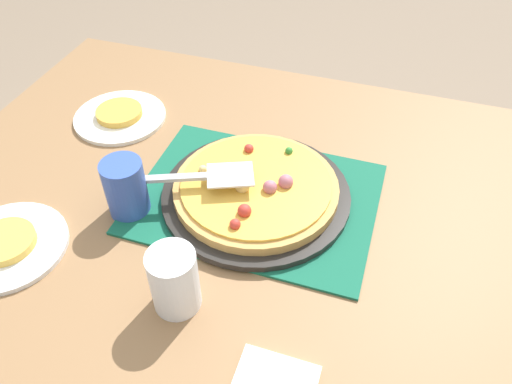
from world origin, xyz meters
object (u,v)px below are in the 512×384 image
Objects in this scene: pizza_pan at (256,194)px; cup_near at (126,188)px; plate_far_right at (7,246)px; cup_far at (174,280)px; served_slice_left at (119,113)px; served_slice_right at (5,242)px; pizza at (256,187)px; plate_near_left at (120,117)px; pizza_server at (206,176)px.

pizza_pan is 0.26m from cup_near.
cup_near is (0.17, 0.16, 0.06)m from plate_far_right.
cup_near and cup_far have the same top height.
served_slice_left is 0.92× the size of cup_far.
served_slice_right is 0.92× the size of cup_near.
cup_near reaches higher than served_slice_left.
pizza is 1.50× the size of plate_near_left.
cup_far is 0.24m from pizza_server.
pizza reaches higher than plate_near_left.
cup_near reaches higher than pizza_pan.
pizza_server is at bearing -32.73° from plate_near_left.
served_slice_left is at bearing 158.02° from pizza_pan.
served_slice_right is 0.48× the size of pizza_server.
cup_near is 0.25m from cup_far.
pizza is 0.10m from pizza_server.
pizza_server is (0.31, -0.20, 0.07)m from plate_near_left.
pizza_pan is 1.66× the size of pizza_server.
pizza is 0.25m from cup_near.
plate_far_right is (0.00, -0.43, 0.00)m from plate_near_left.
plate_near_left and plate_far_right have the same top height.
pizza reaches higher than plate_far_right.
served_slice_right is 0.24m from cup_near.
served_slice_left is at bearing 0.00° from plate_near_left.
pizza_pan is at bearing 33.70° from plate_far_right.
served_slice_right is (0.00, -0.43, 0.00)m from served_slice_left.
cup_far is at bearing -1.51° from served_slice_right.
pizza_pan is at bearing 33.70° from served_slice_right.
cup_far is (-0.05, -0.27, 0.05)m from pizza_pan.
cup_far is (0.35, -0.44, 0.04)m from served_slice_left.
plate_near_left is 0.56m from cup_far.
cup_far is (-0.05, -0.27, 0.03)m from pizza.
pizza is 0.43m from plate_near_left.
cup_far is at bearing -1.51° from plate_far_right.
plate_far_right is 0.35m from cup_far.
cup_far is at bearing -100.04° from pizza_pan.
pizza is at bearing -62.48° from pizza_pan.
pizza_server reaches higher than pizza.
pizza reaches higher than served_slice_left.
cup_near is at bearing 136.90° from cup_far.
served_slice_left and served_slice_right have the same top height.
plate_near_left is 0.43m from plate_far_right.
pizza_pan is 0.43m from plate_near_left.
cup_near is at bearing 43.00° from plate_far_right.
served_slice_right is at bearing 0.00° from plate_far_right.
served_slice_left is 0.56m from cup_far.
served_slice_right is 0.92× the size of cup_far.
served_slice_left is at bearing 90.41° from served_slice_right.
cup_near is 0.52× the size of pizza_server.
plate_near_left is at bearing 147.27° from pizza_server.
plate_far_right is 0.01m from served_slice_right.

